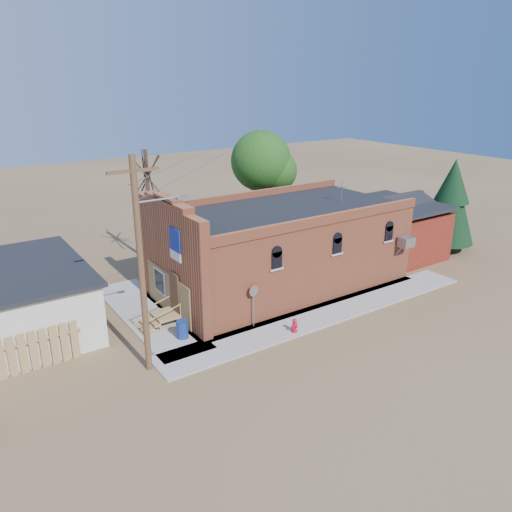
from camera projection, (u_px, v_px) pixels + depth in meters
ground at (316, 329)px, 24.52m from camera, size 120.00×120.00×0.00m
sidewalk_south at (327, 314)px, 26.00m from camera, size 19.00×2.20×0.08m
sidewalk_west at (148, 315)px, 25.87m from camera, size 2.60×10.00×0.08m
brick_bar at (277, 248)px, 28.89m from camera, size 16.40×7.97×6.30m
red_shed at (393, 223)px, 34.11m from camera, size 5.40×6.40×4.30m
wood_fence at (18, 355)px, 20.44m from camera, size 5.20×0.10×1.80m
utility_pole at (142, 263)px, 19.56m from camera, size 3.12×0.26×9.00m
tree_bare_near at (147, 174)px, 31.09m from camera, size 2.80×2.80×7.65m
tree_leafy at (261, 161)px, 36.23m from camera, size 4.40×4.40×8.15m
evergreen_tree at (451, 199)px, 34.57m from camera, size 3.60×3.60×6.50m
fire_hydrant at (295, 325)px, 23.94m from camera, size 0.40×0.38×0.69m
stop_sign at (254, 295)px, 24.02m from camera, size 0.59×0.16×2.20m
trash_barrel at (182, 329)px, 23.37m from camera, size 0.57×0.57×0.86m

